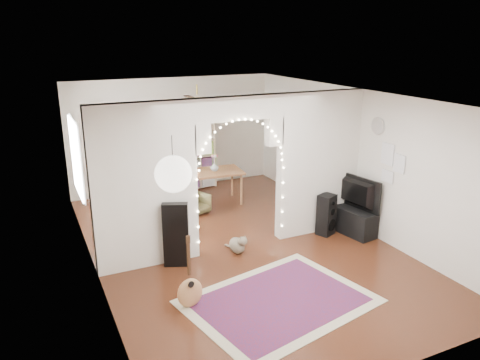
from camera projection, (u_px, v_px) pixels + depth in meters
name	position (u px, v px, depth m)	size (l,w,h in m)	color
floor	(239.00, 245.00, 8.50)	(7.50, 7.50, 0.00)	black
ceiling	(239.00, 96.00, 7.69)	(5.00, 7.50, 0.02)	white
wall_back	(173.00, 134.00, 11.33)	(5.00, 0.02, 2.70)	silver
wall_front	(392.00, 268.00, 4.86)	(5.00, 0.02, 2.70)	silver
wall_left	(90.00, 195.00, 7.08)	(0.02, 7.50, 2.70)	silver
wall_right	(355.00, 159.00, 9.12)	(0.02, 7.50, 2.70)	silver
divider_wall	(239.00, 170.00, 8.07)	(5.00, 0.20, 2.70)	silver
fairy_lights	(242.00, 165.00, 7.92)	(1.64, 0.04, 1.60)	#FFEABF
window	(76.00, 158.00, 8.60)	(0.04, 1.20, 1.40)	white
wall_clock	(378.00, 126.00, 8.36)	(0.31, 0.31, 0.03)	white
picture_frames	(391.00, 164.00, 8.20)	(0.02, 0.50, 0.70)	white
paper_lantern	(173.00, 174.00, 4.98)	(0.40, 0.40, 0.40)	white
ceiling_fan	(197.00, 99.00, 9.51)	(1.10, 1.10, 0.30)	gold
area_rug	(279.00, 301.00, 6.72)	(2.53, 1.89, 0.02)	maroon
guitar_case	(176.00, 235.00, 7.61)	(0.42, 0.14, 1.09)	black
acoustic_guitar	(190.00, 281.00, 6.47)	(0.39, 0.24, 0.93)	tan
tabby_cat	(238.00, 245.00, 8.16)	(0.34, 0.58, 0.38)	brown
floor_speaker	(326.00, 215.00, 8.86)	(0.39, 0.36, 0.79)	black
media_console	(351.00, 220.00, 8.98)	(0.40, 1.00, 0.50)	black
tv	(353.00, 193.00, 8.81)	(1.07, 0.14, 0.62)	black
bookcase	(182.00, 157.00, 11.33)	(1.60, 0.40, 1.64)	tan
dining_table	(215.00, 174.00, 10.44)	(1.27, 0.91, 0.76)	brown
flower_vase	(214.00, 167.00, 10.39)	(0.18, 0.18, 0.19)	silver
dining_chair_left	(164.00, 198.00, 10.23)	(0.53, 0.54, 0.49)	brown
dining_chair_right	(197.00, 204.00, 9.97)	(0.45, 0.47, 0.42)	brown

